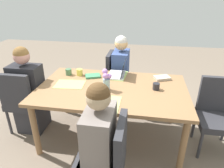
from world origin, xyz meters
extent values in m
plane|color=#756656|center=(0.00, 0.00, 0.00)|extent=(10.00, 10.00, 0.00)
cube|color=olive|center=(0.00, 0.00, 0.72)|extent=(1.81, 1.09, 0.04)
cylinder|color=olive|center=(-0.82, -0.47, 0.35)|extent=(0.07, 0.07, 0.70)
cylinder|color=olive|center=(0.82, -0.47, 0.35)|extent=(0.07, 0.07, 0.70)
cylinder|color=olive|center=(-0.82, 0.47, 0.35)|extent=(0.07, 0.07, 0.70)
cylinder|color=olive|center=(0.82, 0.47, 0.35)|extent=(0.07, 0.07, 0.70)
cube|color=#2D2D33|center=(0.04, -0.91, 0.41)|extent=(0.44, 0.44, 0.08)
cube|color=#2D2D33|center=(0.23, -0.91, 0.68)|extent=(0.06, 0.42, 0.45)
cylinder|color=#333338|center=(-0.15, -0.72, 0.18)|extent=(0.04, 0.04, 0.37)
cube|color=slate|center=(0.04, -0.85, 0.70)|extent=(0.24, 0.40, 0.50)
sphere|color=tan|center=(0.04, -0.85, 1.07)|extent=(0.20, 0.20, 0.20)
sphere|color=#51381E|center=(0.04, -0.85, 1.10)|extent=(0.19, 0.19, 0.19)
cube|color=#2D2D33|center=(-1.20, 0.01, 0.41)|extent=(0.44, 0.44, 0.08)
cube|color=#2D2D33|center=(-1.20, -0.18, 0.68)|extent=(0.42, 0.06, 0.45)
cylinder|color=#333338|center=(-1.39, 0.20, 0.18)|extent=(0.04, 0.04, 0.37)
cylinder|color=#333338|center=(-1.01, 0.20, 0.18)|extent=(0.04, 0.04, 0.37)
cylinder|color=#333338|center=(-1.39, -0.18, 0.18)|extent=(0.04, 0.04, 0.37)
cylinder|color=#333338|center=(-1.01, -0.18, 0.18)|extent=(0.04, 0.04, 0.37)
cube|color=#2D2D33|center=(-1.14, 0.01, 0.23)|extent=(0.34, 0.36, 0.45)
cube|color=#232328|center=(-1.14, 0.01, 0.70)|extent=(0.40, 0.24, 0.50)
sphere|color=tan|center=(-1.14, 0.01, 1.07)|extent=(0.20, 0.20, 0.20)
sphere|color=brown|center=(-1.14, 0.01, 1.10)|extent=(0.19, 0.19, 0.19)
cube|color=#2D2D33|center=(0.00, 0.90, 0.41)|extent=(0.44, 0.44, 0.08)
cube|color=#2D2D33|center=(-0.19, 0.90, 0.68)|extent=(0.06, 0.42, 0.45)
cylinder|color=#333338|center=(0.19, 1.09, 0.18)|extent=(0.04, 0.04, 0.37)
cylinder|color=#333338|center=(0.19, 0.71, 0.18)|extent=(0.04, 0.04, 0.37)
cylinder|color=#333338|center=(-0.19, 1.09, 0.18)|extent=(0.04, 0.04, 0.37)
cylinder|color=#333338|center=(-0.19, 0.71, 0.18)|extent=(0.04, 0.04, 0.37)
cube|color=#2D2D33|center=(0.00, 0.84, 0.23)|extent=(0.36, 0.34, 0.45)
cube|color=#384C84|center=(0.00, 0.84, 0.70)|extent=(0.24, 0.40, 0.50)
sphere|color=#DFAB6D|center=(0.00, 0.84, 1.07)|extent=(0.20, 0.20, 0.20)
sphere|color=beige|center=(0.00, 0.84, 1.10)|extent=(0.19, 0.19, 0.19)
cube|color=#2D2D33|center=(1.26, -0.03, 0.41)|extent=(0.44, 0.44, 0.08)
cube|color=#2D2D33|center=(1.26, 0.16, 0.68)|extent=(0.42, 0.06, 0.45)
cylinder|color=#333338|center=(1.07, -0.22, 0.18)|extent=(0.04, 0.04, 0.37)
cylinder|color=#333338|center=(1.45, 0.16, 0.18)|extent=(0.04, 0.04, 0.37)
cylinder|color=#333338|center=(1.07, 0.16, 0.18)|extent=(0.04, 0.04, 0.37)
cylinder|color=#8EA8B7|center=(-0.06, -0.07, 0.81)|extent=(0.08, 0.08, 0.14)
sphere|color=#B27AC6|center=(-0.02, -0.06, 0.91)|extent=(0.06, 0.06, 0.06)
cylinder|color=#477A3D|center=(-0.02, -0.06, 0.90)|extent=(0.01, 0.01, 0.03)
sphere|color=#B27AC6|center=(-0.07, -0.05, 0.96)|extent=(0.07, 0.07, 0.07)
cylinder|color=#477A3D|center=(-0.07, -0.05, 0.92)|extent=(0.01, 0.01, 0.08)
sphere|color=#B27AC6|center=(-0.06, -0.08, 0.92)|extent=(0.07, 0.07, 0.07)
cylinder|color=#477A3D|center=(-0.06, -0.08, 0.90)|extent=(0.01, 0.01, 0.04)
cube|color=#9EBC66|center=(0.02, -0.39, 0.74)|extent=(0.26, 0.36, 0.00)
cube|color=#9EBC66|center=(-0.54, 0.01, 0.74)|extent=(0.38, 0.29, 0.00)
cube|color=#9EBC66|center=(0.00, 0.39, 0.74)|extent=(0.29, 0.38, 0.00)
cube|color=silver|center=(0.00, 0.38, 0.75)|extent=(0.22, 0.32, 0.02)
cube|color=black|center=(0.09, 0.38, 0.86)|extent=(0.05, 0.31, 0.20)
cylinder|color=#232328|center=(0.53, 0.04, 0.78)|extent=(0.08, 0.08, 0.08)
cylinder|color=#DBC64C|center=(-0.51, 0.31, 0.78)|extent=(0.08, 0.08, 0.09)
cylinder|color=#47704C|center=(-0.66, 0.30, 0.78)|extent=(0.08, 0.08, 0.08)
cube|color=#3D7F56|center=(-0.31, 0.29, 0.75)|extent=(0.24, 0.20, 0.03)
cube|color=#B2A38E|center=(0.61, 0.37, 0.76)|extent=(0.24, 0.21, 0.03)
camera|label=1|loc=(0.37, -2.18, 1.84)|focal=32.56mm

